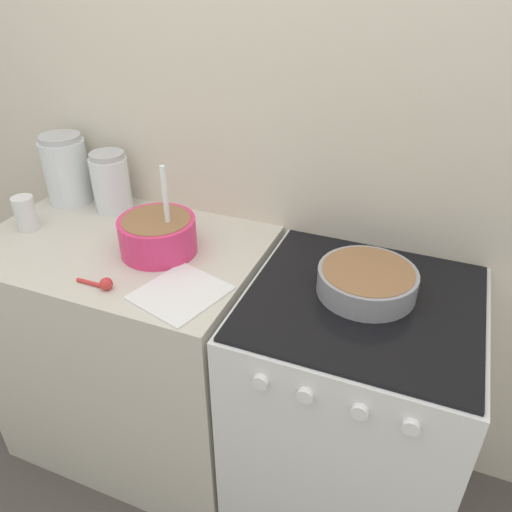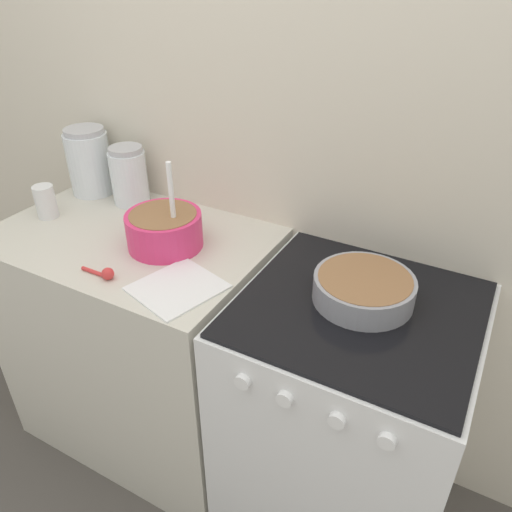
% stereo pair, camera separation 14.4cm
% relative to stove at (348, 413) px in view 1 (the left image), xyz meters
% --- Properties ---
extents(wall_back, '(4.83, 0.05, 2.40)m').
position_rel_stove_xyz_m(wall_back, '(-0.34, 0.33, 0.75)').
color(wall_back, beige).
rests_on(wall_back, ground_plane).
extents(countertop_cabinet, '(0.92, 0.61, 0.91)m').
position_rel_stove_xyz_m(countertop_cabinet, '(-0.79, 0.00, 0.00)').
color(countertop_cabinet, beige).
rests_on(countertop_cabinet, ground_plane).
extents(stove, '(0.64, 0.63, 0.91)m').
position_rel_stove_xyz_m(stove, '(0.00, 0.00, 0.00)').
color(stove, silver).
rests_on(stove, ground_plane).
extents(mixing_bowl, '(0.24, 0.24, 0.29)m').
position_rel_stove_xyz_m(mixing_bowl, '(-0.64, 0.01, 0.52)').
color(mixing_bowl, '#E0336B').
rests_on(mixing_bowl, countertop_cabinet).
extents(baking_pan, '(0.27, 0.27, 0.07)m').
position_rel_stove_xyz_m(baking_pan, '(-0.00, 0.03, 0.49)').
color(baking_pan, gray).
rests_on(baking_pan, stove).
extents(storage_jar_left, '(0.16, 0.16, 0.25)m').
position_rel_stove_xyz_m(storage_jar_left, '(-1.14, 0.21, 0.56)').
color(storage_jar_left, silver).
rests_on(storage_jar_left, countertop_cabinet).
extents(storage_jar_middle, '(0.13, 0.13, 0.21)m').
position_rel_stove_xyz_m(storage_jar_middle, '(-0.95, 0.21, 0.55)').
color(storage_jar_middle, silver).
rests_on(storage_jar_middle, countertop_cabinet).
extents(tin_can, '(0.07, 0.07, 0.12)m').
position_rel_stove_xyz_m(tin_can, '(-1.13, -0.03, 0.51)').
color(tin_can, silver).
rests_on(tin_can, countertop_cabinet).
extents(recipe_page, '(0.27, 0.28, 0.01)m').
position_rel_stove_xyz_m(recipe_page, '(-0.47, -0.16, 0.46)').
color(recipe_page, white).
rests_on(recipe_page, countertop_cabinet).
extents(measuring_spoon, '(0.12, 0.04, 0.04)m').
position_rel_stove_xyz_m(measuring_spoon, '(-0.69, -0.22, 0.47)').
color(measuring_spoon, red).
rests_on(measuring_spoon, countertop_cabinet).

